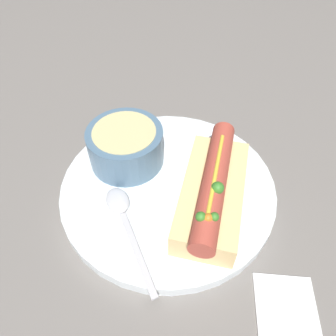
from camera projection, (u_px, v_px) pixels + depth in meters
name	position (u px, v px, depth m)	size (l,w,h in m)	color
ground_plane	(168.00, 192.00, 0.46)	(4.00, 4.00, 0.00)	slate
dinner_plate	(168.00, 188.00, 0.46)	(0.29, 0.29, 0.02)	white
hot_dog	(213.00, 192.00, 0.41)	(0.18, 0.15, 0.07)	#E5C17F
soup_bowl	(126.00, 145.00, 0.46)	(0.11, 0.11, 0.06)	slate
spoon	(122.00, 212.00, 0.41)	(0.08, 0.15, 0.01)	#B7B7BC
napkin	(290.00, 330.00, 0.34)	(0.13, 0.13, 0.01)	white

